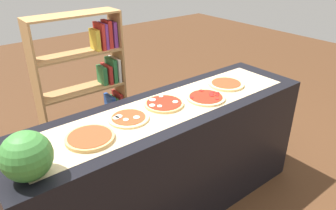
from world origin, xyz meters
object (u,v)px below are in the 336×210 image
pizza_plain_0 (90,138)px  bookshelf (93,86)px  pizza_mozzarella_1 (128,118)px  pizza_plain_4 (226,84)px  pizza_mozzarella_2 (164,104)px  watermelon (27,156)px  pizza_pepperoni_3 (206,97)px

pizza_plain_0 → bookshelf: 1.34m
pizza_mozzarella_1 → pizza_plain_4: same height
pizza_mozzarella_2 → watermelon: 1.02m
pizza_plain_0 → pizza_pepperoni_3: bearing=-1.2°
pizza_plain_0 → bookshelf: (0.58, 1.18, -0.23)m
pizza_plain_4 → bookshelf: (-0.65, 1.12, -0.23)m
pizza_plain_0 → pizza_pepperoni_3: 0.92m
bookshelf → watermelon: bearing=-126.2°
bookshelf → pizza_plain_0: bearing=-116.2°
pizza_mozzarella_2 → pizza_plain_4: 0.62m
pizza_mozzarella_2 → bookshelf: bookshelf is taller
pizza_plain_4 → watermelon: watermelon is taller
pizza_plain_0 → pizza_pepperoni_3: (0.92, -0.02, -0.00)m
pizza_plain_4 → watermelon: 1.62m
pizza_plain_0 → bookshelf: bookshelf is taller
pizza_mozzarella_2 → watermelon: (-0.99, -0.22, 0.11)m
pizza_mozzarella_1 → pizza_plain_4: size_ratio=0.94×
pizza_mozzarella_2 → pizza_pepperoni_3: size_ratio=0.97×
pizza_plain_0 → pizza_mozzarella_2: bearing=8.2°
pizza_pepperoni_3 → bookshelf: size_ratio=0.20×
pizza_plain_0 → pizza_pepperoni_3: size_ratio=1.00×
pizza_pepperoni_3 → watermelon: (-1.30, -0.11, 0.11)m
pizza_plain_4 → pizza_mozzarella_2: bearing=177.4°
pizza_mozzarella_1 → pizza_plain_4: 0.92m
pizza_pepperoni_3 → pizza_plain_4: bearing=14.8°
pizza_mozzarella_2 → bookshelf: 1.12m
pizza_plain_0 → watermelon: (-0.38, -0.13, 0.11)m
pizza_plain_0 → pizza_mozzarella_1: (0.31, 0.07, -0.00)m
pizza_plain_0 → watermelon: bearing=-161.4°
pizza_mozzarella_2 → pizza_pepperoni_3: pizza_mozzarella_2 is taller
pizza_plain_0 → pizza_plain_4: pizza_plain_0 is taller
pizza_plain_0 → pizza_plain_4: 1.23m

